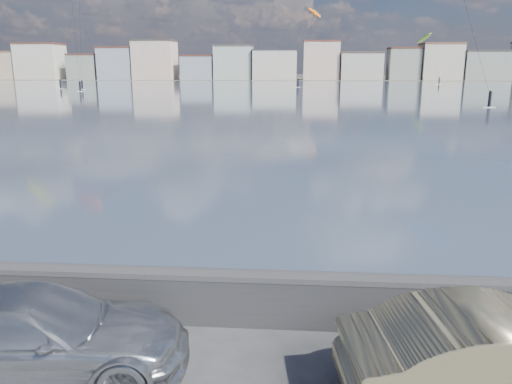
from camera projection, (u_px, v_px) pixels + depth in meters
bay_water at (286, 92)px, 95.19m from camera, size 500.00×177.00×0.00m
far_shore_strip at (291, 79)px, 200.11m from camera, size 500.00×60.00×0.00m
seawall at (196, 293)px, 9.17m from camera, size 400.00×0.36×1.08m
far_buildings at (295, 63)px, 185.01m from camera, size 240.79×13.26×14.60m
car_silver at (31, 335)px, 7.54m from camera, size 4.99×2.62×1.38m
car_champagne at (506, 359)px, 6.82m from camera, size 4.65×2.14×1.48m
kitesurfer_1 at (425, 39)px, 150.21m from camera, size 3.88×20.71×15.13m
kitesurfer_8 at (314, 14)px, 121.59m from camera, size 6.71×13.26×19.71m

